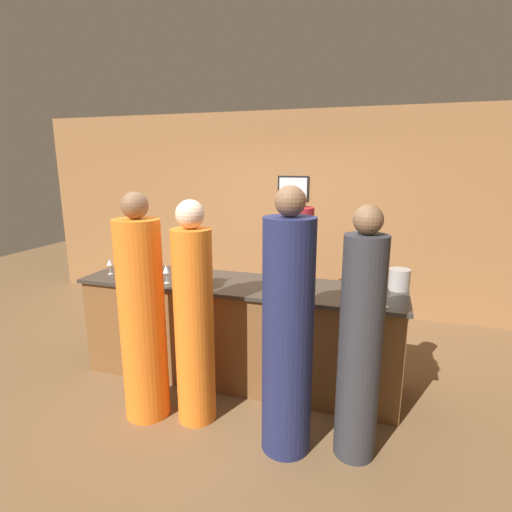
{
  "coord_description": "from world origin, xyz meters",
  "views": [
    {
      "loc": [
        1.25,
        -3.41,
        2.09
      ],
      "look_at": [
        0.15,
        0.1,
        1.24
      ],
      "focal_mm": 28.0,
      "sensor_mm": 36.0,
      "label": 1
    }
  ],
  "objects_px": {
    "guest_0": "(142,317)",
    "guest_2": "(288,334)",
    "guest_1": "(360,345)",
    "bartender": "(296,276)",
    "wine_bottle_1": "(208,275)",
    "wine_bottle_2": "(354,277)",
    "ice_bucket": "(399,279)",
    "guest_3": "(194,321)",
    "wine_bottle_0": "(188,269)"
  },
  "relations": [
    {
      "from": "guest_2",
      "to": "wine_bottle_0",
      "type": "bearing_deg",
      "value": 146.01
    },
    {
      "from": "bartender",
      "to": "wine_bottle_1",
      "type": "xyz_separation_m",
      "value": [
        -0.61,
        -1.05,
        0.25
      ]
    },
    {
      "from": "guest_2",
      "to": "wine_bottle_2",
      "type": "height_order",
      "value": "guest_2"
    },
    {
      "from": "bartender",
      "to": "wine_bottle_1",
      "type": "height_order",
      "value": "bartender"
    },
    {
      "from": "guest_0",
      "to": "wine_bottle_2",
      "type": "xyz_separation_m",
      "value": [
        1.6,
        0.95,
        0.22
      ]
    },
    {
      "from": "wine_bottle_0",
      "to": "bartender",
      "type": "bearing_deg",
      "value": 46.77
    },
    {
      "from": "wine_bottle_0",
      "to": "wine_bottle_2",
      "type": "relative_size",
      "value": 1.0
    },
    {
      "from": "guest_0",
      "to": "wine_bottle_1",
      "type": "distance_m",
      "value": 0.73
    },
    {
      "from": "guest_0",
      "to": "ice_bucket",
      "type": "height_order",
      "value": "guest_0"
    },
    {
      "from": "guest_2",
      "to": "wine_bottle_2",
      "type": "bearing_deg",
      "value": 69.47
    },
    {
      "from": "guest_2",
      "to": "wine_bottle_1",
      "type": "height_order",
      "value": "guest_2"
    },
    {
      "from": "guest_0",
      "to": "guest_3",
      "type": "xyz_separation_m",
      "value": [
        0.43,
        0.07,
        -0.01
      ]
    },
    {
      "from": "guest_1",
      "to": "wine_bottle_2",
      "type": "relative_size",
      "value": 6.72
    },
    {
      "from": "guest_2",
      "to": "guest_3",
      "type": "distance_m",
      "value": 0.8
    },
    {
      "from": "guest_3",
      "to": "ice_bucket",
      "type": "bearing_deg",
      "value": 31.49
    },
    {
      "from": "guest_1",
      "to": "wine_bottle_2",
      "type": "xyz_separation_m",
      "value": [
        -0.12,
        0.92,
        0.23
      ]
    },
    {
      "from": "guest_0",
      "to": "guest_1",
      "type": "xyz_separation_m",
      "value": [
        1.72,
        0.03,
        -0.01
      ]
    },
    {
      "from": "guest_0",
      "to": "guest_2",
      "type": "relative_size",
      "value": 0.96
    },
    {
      "from": "guest_1",
      "to": "ice_bucket",
      "type": "bearing_deg",
      "value": 74.73
    },
    {
      "from": "guest_2",
      "to": "ice_bucket",
      "type": "distance_m",
      "value": 1.33
    },
    {
      "from": "guest_0",
      "to": "wine_bottle_0",
      "type": "height_order",
      "value": "guest_0"
    },
    {
      "from": "bartender",
      "to": "guest_0",
      "type": "bearing_deg",
      "value": 61.43
    },
    {
      "from": "bartender",
      "to": "guest_1",
      "type": "bearing_deg",
      "value": 116.09
    },
    {
      "from": "guest_0",
      "to": "wine_bottle_1",
      "type": "height_order",
      "value": "guest_0"
    },
    {
      "from": "wine_bottle_1",
      "to": "ice_bucket",
      "type": "distance_m",
      "value": 1.73
    },
    {
      "from": "guest_3",
      "to": "wine_bottle_0",
      "type": "distance_m",
      "value": 0.81
    },
    {
      "from": "guest_0",
      "to": "guest_2",
      "type": "xyz_separation_m",
      "value": [
        1.22,
        -0.05,
        0.04
      ]
    },
    {
      "from": "guest_0",
      "to": "ice_bucket",
      "type": "bearing_deg",
      "value": 27.28
    },
    {
      "from": "guest_1",
      "to": "bartender",
      "type": "bearing_deg",
      "value": 116.09
    },
    {
      "from": "guest_0",
      "to": "wine_bottle_2",
      "type": "distance_m",
      "value": 1.87
    },
    {
      "from": "bartender",
      "to": "guest_3",
      "type": "distance_m",
      "value": 1.68
    },
    {
      "from": "guest_2",
      "to": "ice_bucket",
      "type": "bearing_deg",
      "value": 54.46
    },
    {
      "from": "wine_bottle_0",
      "to": "wine_bottle_1",
      "type": "height_order",
      "value": "wine_bottle_1"
    },
    {
      "from": "wine_bottle_0",
      "to": "guest_3",
      "type": "bearing_deg",
      "value": -60.08
    },
    {
      "from": "guest_0",
      "to": "wine_bottle_0",
      "type": "relative_size",
      "value": 6.92
    },
    {
      "from": "wine_bottle_2",
      "to": "guest_0",
      "type": "bearing_deg",
      "value": -149.18
    },
    {
      "from": "guest_2",
      "to": "wine_bottle_0",
      "type": "height_order",
      "value": "guest_2"
    },
    {
      "from": "guest_0",
      "to": "ice_bucket",
      "type": "xyz_separation_m",
      "value": [
        1.99,
        1.03,
        0.21
      ]
    },
    {
      "from": "bartender",
      "to": "guest_3",
      "type": "bearing_deg",
      "value": 73.2
    },
    {
      "from": "wine_bottle_2",
      "to": "guest_2",
      "type": "bearing_deg",
      "value": -110.53
    },
    {
      "from": "guest_3",
      "to": "bartender",
      "type": "bearing_deg",
      "value": 73.2
    },
    {
      "from": "bartender",
      "to": "guest_1",
      "type": "xyz_separation_m",
      "value": [
        0.8,
        -1.64,
        0.02
      ]
    },
    {
      "from": "bartender",
      "to": "wine_bottle_0",
      "type": "height_order",
      "value": "bartender"
    },
    {
      "from": "guest_0",
      "to": "ice_bucket",
      "type": "distance_m",
      "value": 2.25
    },
    {
      "from": "guest_2",
      "to": "guest_0",
      "type": "bearing_deg",
      "value": 177.64
    },
    {
      "from": "wine_bottle_1",
      "to": "ice_bucket",
      "type": "relative_size",
      "value": 1.49
    },
    {
      "from": "guest_2",
      "to": "wine_bottle_1",
      "type": "relative_size",
      "value": 6.9
    },
    {
      "from": "guest_1",
      "to": "wine_bottle_2",
      "type": "distance_m",
      "value": 0.95
    },
    {
      "from": "bartender",
      "to": "guest_2",
      "type": "height_order",
      "value": "guest_2"
    },
    {
      "from": "guest_0",
      "to": "guest_3",
      "type": "distance_m",
      "value": 0.43
    }
  ]
}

